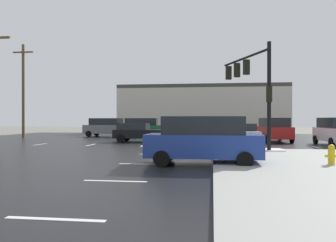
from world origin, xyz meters
TOP-DOWN VIEW (x-y plane):
  - ground_plane at (0.00, 0.00)m, footprint 120.00×120.00m
  - road_asphalt at (0.00, 0.00)m, footprint 44.00×44.00m
  - snow_strip_curbside at (5.00, -4.00)m, footprint 4.00×1.60m
  - lane_markings at (1.20, -1.38)m, footprint 36.15×36.15m
  - traffic_signal_mast at (5.39, -2.67)m, footprint 2.44×5.88m
  - fire_hydrant at (7.66, -9.97)m, footprint 0.48×0.26m
  - strip_building_background at (1.49, 25.31)m, footprint 23.42×8.00m
  - suv_green at (-4.63, 11.65)m, footprint 4.93×2.40m
  - sedan_black at (-3.18, 3.86)m, footprint 4.58×2.12m
  - suv_red at (8.14, 5.48)m, footprint 2.53×4.97m
  - suv_grey at (-8.77, 12.20)m, footprint 5.00×2.61m
  - sedan_silver at (5.39, 2.17)m, footprint 2.11×4.58m
  - suv_blue at (2.59, -9.81)m, footprint 4.85×2.20m
  - utility_pole_far at (-16.53, 8.68)m, footprint 2.20×0.28m

SIDE VIEW (x-z plane):
  - ground_plane at x=0.00m, z-range 0.00..0.00m
  - road_asphalt at x=0.00m, z-range 0.00..0.02m
  - lane_markings at x=1.20m, z-range 0.02..0.03m
  - snow_strip_curbside at x=5.00m, z-range 0.14..0.20m
  - fire_hydrant at x=7.66m, z-range 0.14..0.93m
  - sedan_black at x=-3.18m, z-range 0.06..1.64m
  - sedan_silver at x=5.39m, z-range 0.06..1.64m
  - suv_green at x=-4.63m, z-range 0.08..2.11m
  - suv_red at x=8.14m, z-range 0.08..2.11m
  - suv_grey at x=-8.77m, z-range 0.08..2.11m
  - suv_blue at x=2.59m, z-range 0.08..2.11m
  - strip_building_background at x=1.49m, z-range 0.00..6.73m
  - traffic_signal_mast at x=5.39m, z-range 1.33..7.49m
  - utility_pole_far at x=-16.53m, z-range 0.22..9.91m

